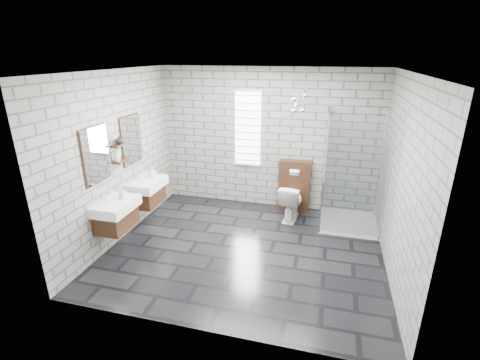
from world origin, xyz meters
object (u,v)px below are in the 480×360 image
at_px(vanity_right, 145,185).
at_px(toilet, 291,202).
at_px(cistern_panel, 294,185).
at_px(vanity_left, 114,207).
at_px(shower_enclosure, 345,200).

bearing_deg(vanity_right, toilet, 19.48).
height_order(vanity_right, cistern_panel, vanity_right).
bearing_deg(vanity_left, vanity_right, 90.00).
relative_size(vanity_left, vanity_right, 1.00).
bearing_deg(cistern_panel, toilet, -90.00).
bearing_deg(shower_enclosure, toilet, 174.63).
bearing_deg(vanity_right, vanity_left, -90.00).
relative_size(vanity_left, toilet, 2.32).
distance_m(vanity_right, cistern_panel, 2.80).
distance_m(vanity_right, shower_enclosure, 3.51).
relative_size(vanity_right, cistern_panel, 1.57).
height_order(vanity_left, shower_enclosure, shower_enclosure).
bearing_deg(cistern_panel, vanity_left, -137.62).
relative_size(cistern_panel, shower_enclosure, 0.49).
relative_size(vanity_left, cistern_panel, 1.57).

